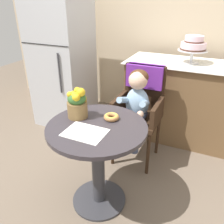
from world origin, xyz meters
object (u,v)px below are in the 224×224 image
Objects in this scene: seated_child at (136,101)px; flower_vase at (77,103)px; wicker_chair at (141,99)px; tiered_cake_stand at (193,45)px; donut_front at (111,117)px; cafe_table at (98,150)px; refrigerator at (62,58)px.

seated_child reaches higher than flower_vase.
flower_vase is at bearing -115.82° from wicker_chair.
donut_front is at bearing -108.35° from tiered_cake_stand.
donut_front is at bearing -97.04° from wicker_chair.
wicker_chair is 8.35× the size of donut_front.
wicker_chair is (0.09, 0.76, 0.13)m from cafe_table.
wicker_chair is at bearing -16.61° from refrigerator.
tiered_cake_stand is 1.52m from refrigerator.
refrigerator is (-0.86, 1.04, 0.02)m from flower_vase.
refrigerator reaches higher than flower_vase.
seated_child is 0.63m from flower_vase.
cafe_table is 0.78m from wicker_chair.
seated_child is (0.09, 0.61, 0.17)m from cafe_table.
refrigerator is at bearing -172.36° from tiered_cake_stand.
cafe_table is at bearing -100.56° from wicker_chair.
seated_child is 0.43× the size of refrigerator.
tiered_cake_stand is (0.36, 0.54, 0.44)m from wicker_chair.
tiered_cake_stand reaches higher than donut_front.
wicker_chair is 1.20m from refrigerator.
refrigerator is at bearing 138.72° from donut_front.
flower_vase is 0.14× the size of refrigerator.
seated_child is 0.48m from donut_front.
refrigerator is (-1.14, 0.49, 0.17)m from seated_child.
donut_front is (0.05, 0.13, 0.23)m from cafe_table.
flower_vase is at bearing -50.39° from refrigerator.
seated_child is 6.36× the size of donut_front.
seated_child is at bearing -94.16° from wicker_chair.
wicker_chair is 0.56× the size of refrigerator.
seated_child reaches higher than wicker_chair.
flower_vase reaches higher than donut_front.
tiered_cake_stand reaches higher than flower_vase.
tiered_cake_stand is at bearing 71.24° from cafe_table.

